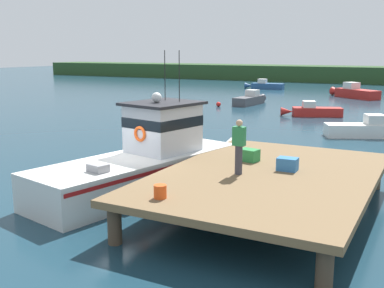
{
  "coord_description": "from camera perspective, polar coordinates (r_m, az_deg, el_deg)",
  "views": [
    {
      "loc": [
        9.1,
        -13.01,
        4.8
      ],
      "look_at": [
        1.2,
        1.96,
        1.4
      ],
      "focal_mm": 43.77,
      "sensor_mm": 36.0,
      "label": 1
    }
  ],
  "objects": [
    {
      "name": "moored_boat_far_left",
      "position": [
        60.11,
        8.88,
        7.05
      ],
      "size": [
        5.01,
        1.49,
        1.26
      ],
      "color": "#285184",
      "rests_on": "ground"
    },
    {
      "name": "far_shoreline",
      "position": [
        75.64,
        21.09,
        7.87
      ],
      "size": [
        120.0,
        8.0,
        2.4
      ],
      "primitive_type": "cube",
      "color": "#284723",
      "rests_on": "ground"
    },
    {
      "name": "bait_bucket",
      "position": [
        11.64,
        -3.9,
        -5.81
      ],
      "size": [
        0.32,
        0.32,
        0.34
      ],
      "primitive_type": "cylinder",
      "color": "#E04C19",
      "rests_on": "dock"
    },
    {
      "name": "deckhand_by_the_boat",
      "position": [
        13.75,
        5.74,
        -0.2
      ],
      "size": [
        0.36,
        0.22,
        1.63
      ],
      "color": "#383842",
      "rests_on": "dock"
    },
    {
      "name": "ground_plane",
      "position": [
        16.59,
        -6.88,
        -5.55
      ],
      "size": [
        200.0,
        200.0,
        0.0
      ],
      "primitive_type": "plane",
      "color": "#193847"
    },
    {
      "name": "moored_boat_near_channel",
      "position": [
        28.11,
        20.66,
        1.69
      ],
      "size": [
        4.95,
        2.99,
        1.27
      ],
      "color": "white",
      "rests_on": "ground"
    },
    {
      "name": "main_fishing_boat",
      "position": [
        16.56,
        -5.03,
        -1.93
      ],
      "size": [
        4.2,
        9.96,
        4.8
      ],
      "color": "silver",
      "rests_on": "ground"
    },
    {
      "name": "dock",
      "position": [
        14.2,
        9.21,
        -4.01
      ],
      "size": [
        6.0,
        9.0,
        1.2
      ],
      "color": "#4C3D2D",
      "rests_on": "ground"
    },
    {
      "name": "moored_boat_mid_harbor",
      "position": [
        42.77,
        7.14,
        5.42
      ],
      "size": [
        1.61,
        5.12,
        1.29
      ],
      "color": "#4C4C51",
      "rests_on": "ground"
    },
    {
      "name": "moored_boat_off_the_point",
      "position": [
        35.85,
        14.51,
        3.92
      ],
      "size": [
        4.45,
        2.49,
        1.13
      ],
      "color": "red",
      "rests_on": "ground"
    },
    {
      "name": "mooring_buoy_inshore",
      "position": [
        43.67,
        -2.39,
        5.29
      ],
      "size": [
        0.4,
        0.4,
        0.4
      ],
      "primitive_type": "sphere",
      "color": "red",
      "rests_on": "ground"
    },
    {
      "name": "crate_single_far",
      "position": [
        14.53,
        11.56,
        -2.42
      ],
      "size": [
        0.61,
        0.46,
        0.39
      ],
      "primitive_type": "cube",
      "rotation": [
        0.0,
        0.0,
        0.03
      ],
      "color": "#3370B2",
      "rests_on": "dock"
    },
    {
      "name": "moored_boat_far_right",
      "position": [
        51.2,
        19.14,
        5.95
      ],
      "size": [
        5.6,
        4.72,
        1.56
      ],
      "color": "red",
      "rests_on": "ground"
    },
    {
      "name": "crate_stack_near_edge",
      "position": [
        15.55,
        6.98,
        -1.35
      ],
      "size": [
        0.67,
        0.55,
        0.4
      ],
      "primitive_type": "cube",
      "rotation": [
        0.0,
        0.0,
        -0.19
      ],
      "color": "#2D8442",
      "rests_on": "dock"
    },
    {
      "name": "mooring_buoy_outer",
      "position": [
        40.75,
        3.25,
        4.86
      ],
      "size": [
        0.41,
        0.41,
        0.41
      ],
      "primitive_type": "sphere",
      "color": "red",
      "rests_on": "ground"
    }
  ]
}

